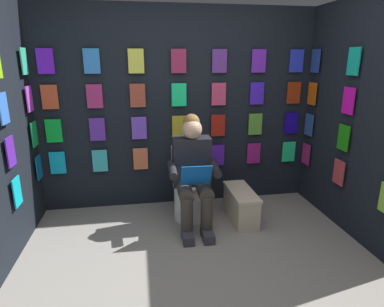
% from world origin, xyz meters
% --- Properties ---
extents(ground_plane, '(30.00, 30.00, 0.00)m').
position_xyz_m(ground_plane, '(0.00, 0.00, 0.00)').
color(ground_plane, gray).
extents(display_wall_back, '(3.31, 0.14, 2.32)m').
position_xyz_m(display_wall_back, '(0.00, -1.77, 1.16)').
color(display_wall_back, black).
rests_on(display_wall_back, ground).
extents(display_wall_left, '(0.14, 1.72, 2.32)m').
position_xyz_m(display_wall_left, '(-1.65, -0.86, 1.16)').
color(display_wall_left, black).
rests_on(display_wall_left, ground).
extents(toilet, '(0.41, 0.56, 0.77)m').
position_xyz_m(toilet, '(-0.07, -1.33, 0.33)').
color(toilet, white).
rests_on(toilet, ground).
extents(person_reading, '(0.53, 0.69, 1.19)m').
position_xyz_m(person_reading, '(-0.07, -1.10, 0.60)').
color(person_reading, black).
rests_on(person_reading, ground).
extents(comic_longbox_near, '(0.26, 0.62, 0.35)m').
position_xyz_m(comic_longbox_near, '(-0.61, -1.13, 0.17)').
color(comic_longbox_near, beige).
rests_on(comic_longbox_near, ground).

